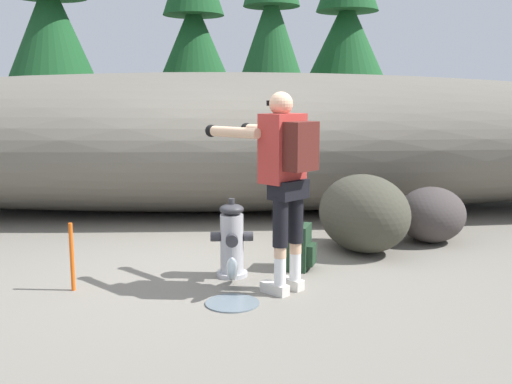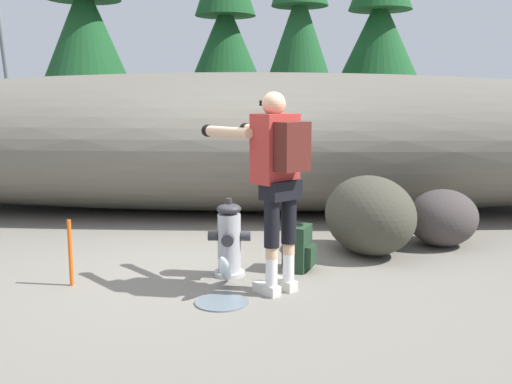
% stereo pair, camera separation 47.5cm
% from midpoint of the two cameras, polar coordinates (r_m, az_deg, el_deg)
% --- Properties ---
extents(ground_plane, '(56.00, 56.00, 0.04)m').
position_cam_midpoint_polar(ground_plane, '(5.83, -5.53, -7.72)').
color(ground_plane, slate).
extents(dirt_embankment, '(17.28, 3.20, 2.01)m').
position_cam_midpoint_polar(dirt_embankment, '(8.77, -4.55, 4.84)').
color(dirt_embankment, '#666056').
rests_on(dirt_embankment, ground_plane).
extents(fire_hydrant, '(0.40, 0.34, 0.74)m').
position_cam_midpoint_polar(fire_hydrant, '(5.55, -4.79, -4.73)').
color(fire_hydrant, '#B2B2B7').
rests_on(fire_hydrant, ground_plane).
extents(hydrant_water_jet, '(0.44, 0.85, 0.45)m').
position_cam_midpoint_polar(hydrant_water_jet, '(5.09, -5.00, -8.25)').
color(hydrant_water_jet, silver).
rests_on(hydrant_water_jet, ground_plane).
extents(utility_worker, '(0.95, 0.97, 1.71)m').
position_cam_midpoint_polar(utility_worker, '(4.98, -0.14, 2.41)').
color(utility_worker, beige).
rests_on(utility_worker, ground_plane).
extents(spare_backpack, '(0.34, 0.35, 0.47)m').
position_cam_midpoint_polar(spare_backpack, '(5.80, 1.82, -5.36)').
color(spare_backpack, '#1E3823').
rests_on(spare_backpack, ground_plane).
extents(boulder_large, '(1.24, 1.39, 0.84)m').
position_cam_midpoint_polar(boulder_large, '(6.46, 8.26, -2.05)').
color(boulder_large, '#3F3E33').
rests_on(boulder_large, ground_plane).
extents(boulder_mid, '(1.11, 1.13, 0.64)m').
position_cam_midpoint_polar(boulder_mid, '(7.06, 14.67, -2.13)').
color(boulder_mid, '#403A38').
rests_on(boulder_mid, ground_plane).
extents(pine_tree_far_left, '(2.56, 2.56, 6.36)m').
position_cam_midpoint_polar(pine_tree_far_left, '(14.36, -20.13, 15.43)').
color(pine_tree_far_left, '#47331E').
rests_on(pine_tree_far_left, ground_plane).
extents(pine_tree_left, '(2.26, 2.26, 5.75)m').
position_cam_midpoint_polar(pine_tree_left, '(14.88, -6.93, 15.06)').
color(pine_tree_left, '#47331E').
rests_on(pine_tree_left, ground_plane).
extents(pine_tree_center, '(1.80, 1.80, 5.65)m').
position_cam_midpoint_polar(pine_tree_center, '(12.71, 0.38, 15.74)').
color(pine_tree_center, '#47331E').
rests_on(pine_tree_center, ground_plane).
extents(pine_tree_right, '(2.32, 2.32, 5.73)m').
position_cam_midpoint_polar(pine_tree_right, '(14.99, 7.79, 15.46)').
color(pine_tree_right, '#47331E').
rests_on(pine_tree_right, ground_plane).
extents(survey_stake, '(0.04, 0.04, 0.60)m').
position_cam_midpoint_polar(survey_stake, '(5.46, -19.69, -5.92)').
color(survey_stake, '#E55914').
rests_on(survey_stake, ground_plane).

